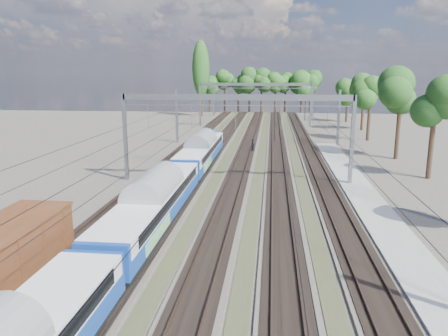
# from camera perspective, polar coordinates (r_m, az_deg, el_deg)

# --- Properties ---
(track_bed) EXTENTS (21.00, 130.00, 0.34)m
(track_bed) POSITION_cam_1_polar(r_m,az_deg,el_deg) (59.65, 2.69, 1.74)
(track_bed) COLOR #47423A
(track_bed) RESTS_ON ground
(platform) EXTENTS (3.00, 70.00, 0.30)m
(platform) POSITION_cam_1_polar(r_m,az_deg,el_deg) (36.25, 19.45, -5.96)
(platform) COLOR gray
(platform) RESTS_ON ground
(catenary) EXTENTS (25.65, 130.00, 9.00)m
(catenary) POSITION_cam_1_polar(r_m,az_deg,el_deg) (66.45, 3.46, 8.30)
(catenary) COLOR slate
(catenary) RESTS_ON ground
(tree_belt) EXTENTS (39.40, 100.88, 11.91)m
(tree_belt) POSITION_cam_1_polar(r_m,az_deg,el_deg) (106.49, 7.88, 10.71)
(tree_belt) COLOR black
(tree_belt) RESTS_ON ground
(poplar) EXTENTS (4.40, 4.40, 19.04)m
(poplar) POSITION_cam_1_polar(r_m,az_deg,el_deg) (112.97, -3.04, 12.78)
(poplar) COLOR black
(poplar) RESTS_ON ground
(emu_train) EXTENTS (2.93, 61.92, 4.28)m
(emu_train) POSITION_cam_1_polar(r_m,az_deg,el_deg) (30.79, -9.26, -4.00)
(emu_train) COLOR black
(emu_train) RESTS_ON ground
(worker) EXTENTS (0.64, 0.81, 1.93)m
(worker) POSITION_cam_1_polar(r_m,az_deg,el_deg) (62.09, 3.81, 2.96)
(worker) COLOR black
(worker) RESTS_ON ground
(signal_near) EXTENTS (0.39, 0.36, 5.51)m
(signal_near) POSITION_cam_1_polar(r_m,az_deg,el_deg) (71.39, 6.64, 6.18)
(signal_near) COLOR black
(signal_near) RESTS_ON ground
(signal_far) EXTENTS (0.39, 0.36, 5.94)m
(signal_far) POSITION_cam_1_polar(r_m,az_deg,el_deg) (104.48, 10.57, 8.16)
(signal_far) COLOR black
(signal_far) RESTS_ON ground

